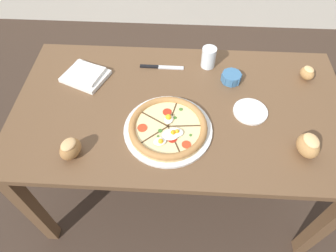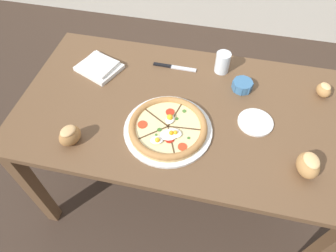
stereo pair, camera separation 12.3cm
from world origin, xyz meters
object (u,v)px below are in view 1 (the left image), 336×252
Objects in this scene: bread_piece_far at (308,145)px; water_glass at (208,58)px; knife_main at (161,67)px; napkin_folded at (85,75)px; side_saucer at (250,111)px; pizza at (168,128)px; bread_piece_near at (307,73)px; dining_table at (180,120)px; ramekin_bowl at (231,77)px; bread_piece_mid at (70,149)px.

water_glass reaches higher than bread_piece_far.
knife_main is (-0.60, 0.47, -0.04)m from bread_piece_far.
napkin_folded is 1.62× the size of side_saucer.
bread_piece_near reaches higher than pizza.
pizza is at bearing -81.26° from knife_main.
napkin_folded is at bearing 160.98° from dining_table.
bread_piece_near is 0.70m from knife_main.
ramekin_bowl reaches higher than side_saucer.
knife_main is at bearing 176.96° from bread_piece_near.
napkin_folded is 2.70× the size of bread_piece_near.
bread_piece_far reaches higher than dining_table.
ramekin_bowl reaches higher than knife_main.
bread_piece_near is at bearing 2.92° from napkin_folded.
knife_main is at bearing 142.14° from bread_piece_far.
bread_piece_mid is 0.78m from water_glass.
bread_piece_mid is at bearing -160.26° from side_saucer.
bread_piece_near is (1.06, 0.05, 0.02)m from napkin_folded.
side_saucer is at bearing -13.00° from napkin_folded.
bread_piece_mid is at bearing -134.30° from water_glass.
bread_piece_mid reaches higher than bread_piece_near.
bread_piece_mid reaches higher than pizza.
side_saucer is at bearing -69.71° from ramekin_bowl.
bread_piece_near is 0.47m from water_glass.
bread_piece_far is 1.17× the size of water_glass.
side_saucer is at bearing 18.68° from pizza.
pizza reaches higher than knife_main.
pizza reaches higher than side_saucer.
ramekin_bowl is 0.80× the size of bread_piece_far.
dining_table is 15.53× the size of ramekin_bowl.
water_glass reaches higher than pizza.
water_glass is (0.23, 0.03, 0.04)m from knife_main.
napkin_folded is 1.12× the size of knife_main.
ramekin_bowl is 0.36m from bread_piece_near.
bread_piece_mid is at bearing -119.96° from knife_main.
bread_piece_mid is (-0.42, -0.28, 0.14)m from dining_table.
side_saucer is (0.31, -0.02, 0.10)m from dining_table.
side_saucer is (0.72, 0.26, -0.04)m from bread_piece_mid.
side_saucer is (-0.29, -0.23, -0.03)m from bread_piece_near.
bread_piece_near is 0.74× the size of bread_piece_far.
bread_piece_near is at bearing 76.99° from bread_piece_far.
napkin_folded is 0.44m from bread_piece_mid.
bread_piece_far reaches higher than ramekin_bowl.
dining_table is 0.32m from side_saucer.
pizza is 3.58× the size of water_glass.
water_glass reaches higher than side_saucer.
water_glass is 0.35m from side_saucer.
ramekin_bowl is 0.79m from bread_piece_mid.
bread_piece_far reaches higher than napkin_folded.
dining_table is 16.64× the size of bread_piece_near.
knife_main is at bearing 112.76° from dining_table.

